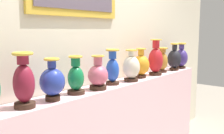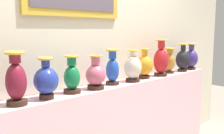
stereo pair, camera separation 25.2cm
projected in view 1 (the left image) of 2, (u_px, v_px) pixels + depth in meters
back_wall at (96, 45)px, 2.62m from camera, size 5.14×0.14×2.82m
vase_burgundy at (24, 83)px, 1.76m from camera, size 0.14×0.14×0.38m
vase_cobalt at (52, 81)px, 1.94m from camera, size 0.19×0.19×0.32m
vase_emerald at (76, 78)px, 2.15m from camera, size 0.15×0.15×0.32m
vase_rose at (98, 75)px, 2.32m from camera, size 0.18×0.18×0.30m
vase_sapphire at (113, 69)px, 2.53m from camera, size 0.13×0.13×0.35m
vase_ivory at (131, 67)px, 2.69m from camera, size 0.18×0.18×0.33m
vase_amber at (141, 65)px, 2.89m from camera, size 0.19×0.19×0.33m
vase_crimson at (156, 60)px, 3.06m from camera, size 0.17×0.17×0.42m
vase_ochre at (163, 61)px, 3.27m from camera, size 0.13×0.13×0.31m
vase_onyx at (174, 59)px, 3.44m from camera, size 0.18×0.18×0.36m
vase_indigo at (181, 57)px, 3.62m from camera, size 0.18×0.18×0.35m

